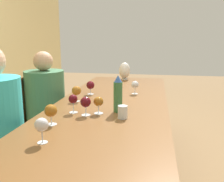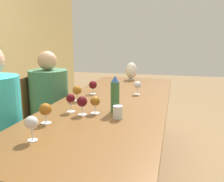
{
  "view_description": "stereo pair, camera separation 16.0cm",
  "coord_description": "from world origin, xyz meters",
  "px_view_note": "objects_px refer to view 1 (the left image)",
  "views": [
    {
      "loc": [
        -2.15,
        -0.37,
        1.34
      ],
      "look_at": [
        -0.04,
        0.0,
        0.88
      ],
      "focal_mm": 40.0,
      "sensor_mm": 36.0,
      "label": 1
    },
    {
      "loc": [
        -2.11,
        -0.53,
        1.34
      ],
      "look_at": [
        -0.04,
        0.0,
        0.88
      ],
      "focal_mm": 40.0,
      "sensor_mm": 36.0,
      "label": 2
    }
  ],
  "objects_px": {
    "wine_glass_2": "(73,100)",
    "person_far": "(47,107)",
    "wine_glass_0": "(42,125)",
    "wine_glass_1": "(51,111)",
    "water_bottle": "(118,94)",
    "wine_glass_7": "(98,102)",
    "wine_glass_3": "(86,102)",
    "wine_glass_5": "(90,85)",
    "chair_far": "(40,119)",
    "wine_glass_6": "(135,85)",
    "water_tumbler": "(123,112)",
    "vase": "(125,71)",
    "wine_glass_4": "(76,91)"
  },
  "relations": [
    {
      "from": "wine_glass_2",
      "to": "wine_glass_4",
      "type": "bearing_deg",
      "value": 13.69
    },
    {
      "from": "wine_glass_5",
      "to": "chair_far",
      "type": "xyz_separation_m",
      "value": [
        -0.05,
        0.54,
        -0.37
      ]
    },
    {
      "from": "wine_glass_3",
      "to": "person_far",
      "type": "xyz_separation_m",
      "value": [
        0.63,
        0.6,
        -0.24
      ]
    },
    {
      "from": "wine_glass_1",
      "to": "person_far",
      "type": "height_order",
      "value": "person_far"
    },
    {
      "from": "wine_glass_0",
      "to": "wine_glass_6",
      "type": "distance_m",
      "value": 1.35
    },
    {
      "from": "wine_glass_3",
      "to": "wine_glass_6",
      "type": "bearing_deg",
      "value": -20.87
    },
    {
      "from": "vase",
      "to": "wine_glass_4",
      "type": "height_order",
      "value": "vase"
    },
    {
      "from": "wine_glass_0",
      "to": "wine_glass_7",
      "type": "xyz_separation_m",
      "value": [
        0.57,
        -0.18,
        -0.01
      ]
    },
    {
      "from": "wine_glass_5",
      "to": "wine_glass_7",
      "type": "relative_size",
      "value": 1.02
    },
    {
      "from": "wine_glass_1",
      "to": "wine_glass_4",
      "type": "relative_size",
      "value": 0.99
    },
    {
      "from": "vase",
      "to": "chair_far",
      "type": "relative_size",
      "value": 0.24
    },
    {
      "from": "wine_glass_2",
      "to": "person_far",
      "type": "bearing_deg",
      "value": 39.68
    },
    {
      "from": "wine_glass_1",
      "to": "wine_glass_2",
      "type": "height_order",
      "value": "wine_glass_2"
    },
    {
      "from": "wine_glass_0",
      "to": "person_far",
      "type": "relative_size",
      "value": 0.12
    },
    {
      "from": "water_bottle",
      "to": "vase",
      "type": "xyz_separation_m",
      "value": [
        1.5,
        0.14,
        -0.02
      ]
    },
    {
      "from": "person_far",
      "to": "wine_glass_6",
      "type": "bearing_deg",
      "value": -81.0
    },
    {
      "from": "water_bottle",
      "to": "wine_glass_7",
      "type": "height_order",
      "value": "water_bottle"
    },
    {
      "from": "wine_glass_2",
      "to": "wine_glass_4",
      "type": "height_order",
      "value": "wine_glass_2"
    },
    {
      "from": "wine_glass_3",
      "to": "wine_glass_5",
      "type": "height_order",
      "value": "wine_glass_3"
    },
    {
      "from": "wine_glass_7",
      "to": "person_far",
      "type": "height_order",
      "value": "person_far"
    },
    {
      "from": "chair_far",
      "to": "person_far",
      "type": "relative_size",
      "value": 0.78
    },
    {
      "from": "vase",
      "to": "person_far",
      "type": "distance_m",
      "value": 1.23
    },
    {
      "from": "chair_far",
      "to": "wine_glass_5",
      "type": "bearing_deg",
      "value": -85.09
    },
    {
      "from": "wine_glass_2",
      "to": "chair_far",
      "type": "bearing_deg",
      "value": 44.56
    },
    {
      "from": "water_bottle",
      "to": "wine_glass_7",
      "type": "xyz_separation_m",
      "value": [
        -0.07,
        0.14,
        -0.05
      ]
    },
    {
      "from": "water_tumbler",
      "to": "wine_glass_2",
      "type": "height_order",
      "value": "wine_glass_2"
    },
    {
      "from": "vase",
      "to": "water_bottle",
      "type": "bearing_deg",
      "value": -174.77
    },
    {
      "from": "wine_glass_3",
      "to": "wine_glass_5",
      "type": "xyz_separation_m",
      "value": [
        0.68,
        0.14,
        -0.01
      ]
    },
    {
      "from": "water_bottle",
      "to": "wine_glass_3",
      "type": "height_order",
      "value": "water_bottle"
    },
    {
      "from": "water_bottle",
      "to": "wine_glass_6",
      "type": "height_order",
      "value": "water_bottle"
    },
    {
      "from": "wine_glass_6",
      "to": "person_far",
      "type": "xyz_separation_m",
      "value": [
        -0.14,
        0.89,
        -0.23
      ]
    },
    {
      "from": "water_tumbler",
      "to": "wine_glass_3",
      "type": "bearing_deg",
      "value": 85.41
    },
    {
      "from": "water_bottle",
      "to": "vase",
      "type": "bearing_deg",
      "value": 5.23
    },
    {
      "from": "chair_far",
      "to": "person_far",
      "type": "xyz_separation_m",
      "value": [
        0.0,
        -0.09,
        0.13
      ]
    },
    {
      "from": "wine_glass_3",
      "to": "wine_glass_6",
      "type": "height_order",
      "value": "wine_glass_3"
    },
    {
      "from": "wine_glass_0",
      "to": "chair_far",
      "type": "distance_m",
      "value": 1.34
    },
    {
      "from": "wine_glass_3",
      "to": "wine_glass_5",
      "type": "bearing_deg",
      "value": 11.95
    },
    {
      "from": "vase",
      "to": "wine_glass_0",
      "type": "relative_size",
      "value": 1.63
    },
    {
      "from": "wine_glass_2",
      "to": "person_far",
      "type": "height_order",
      "value": "person_far"
    },
    {
      "from": "wine_glass_1",
      "to": "chair_far",
      "type": "xyz_separation_m",
      "value": [
        0.87,
        0.52,
        -0.37
      ]
    },
    {
      "from": "wine_glass_2",
      "to": "water_bottle",
      "type": "bearing_deg",
      "value": -76.72
    },
    {
      "from": "water_bottle",
      "to": "wine_glass_2",
      "type": "xyz_separation_m",
      "value": [
        -0.08,
        0.33,
        -0.04
      ]
    },
    {
      "from": "wine_glass_0",
      "to": "wine_glass_1",
      "type": "bearing_deg",
      "value": 13.9
    },
    {
      "from": "wine_glass_3",
      "to": "chair_far",
      "type": "relative_size",
      "value": 0.15
    },
    {
      "from": "wine_glass_0",
      "to": "wine_glass_7",
      "type": "height_order",
      "value": "wine_glass_0"
    },
    {
      "from": "wine_glass_7",
      "to": "person_far",
      "type": "bearing_deg",
      "value": 49.79
    },
    {
      "from": "wine_glass_0",
      "to": "wine_glass_3",
      "type": "distance_m",
      "value": 0.52
    },
    {
      "from": "water_bottle",
      "to": "wine_glass_3",
      "type": "relative_size",
      "value": 2.04
    },
    {
      "from": "wine_glass_1",
      "to": "person_far",
      "type": "relative_size",
      "value": 0.11
    },
    {
      "from": "wine_glass_0",
      "to": "wine_glass_5",
      "type": "xyz_separation_m",
      "value": [
        1.19,
        0.05,
        -0.01
      ]
    }
  ]
}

